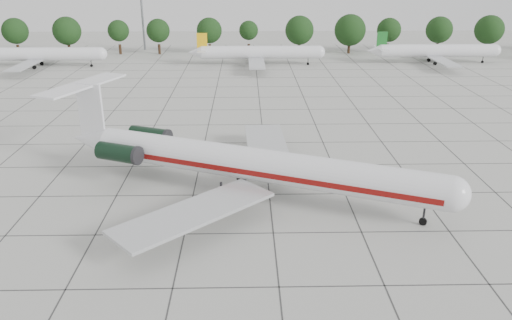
# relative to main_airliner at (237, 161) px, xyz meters

# --- Properties ---
(ground) EXTENTS (260.00, 260.00, 0.00)m
(ground) POSITION_rel_main_airliner_xyz_m (3.33, -0.45, -3.60)
(ground) COLOR #B4B4AD
(ground) RESTS_ON ground
(apron_joints) EXTENTS (170.00, 170.00, 0.02)m
(apron_joints) POSITION_rel_main_airliner_xyz_m (3.33, 14.55, -3.59)
(apron_joints) COLOR #383838
(apron_joints) RESTS_ON ground
(main_airliner) EXTENTS (41.87, 31.56, 10.20)m
(main_airliner) POSITION_rel_main_airliner_xyz_m (0.00, 0.00, 0.00)
(main_airliner) COLOR silver
(main_airliner) RESTS_ON ground
(bg_airliner_b) EXTENTS (28.24, 27.20, 7.40)m
(bg_airliner_b) POSITION_rel_main_airliner_xyz_m (-45.98, 67.80, -0.69)
(bg_airliner_b) COLOR silver
(bg_airliner_b) RESTS_ON ground
(bg_airliner_c) EXTENTS (28.24, 27.20, 7.40)m
(bg_airliner_c) POSITION_rel_main_airliner_xyz_m (4.21, 69.06, -0.69)
(bg_airliner_c) COLOR silver
(bg_airliner_c) RESTS_ON ground
(bg_airliner_d) EXTENTS (28.24, 27.20, 7.40)m
(bg_airliner_d) POSITION_rel_main_airliner_xyz_m (46.22, 70.45, -0.69)
(bg_airliner_d) COLOR silver
(bg_airliner_d) RESTS_ON ground
(tree_line) EXTENTS (249.86, 8.44, 10.22)m
(tree_line) POSITION_rel_main_airliner_xyz_m (-8.35, 84.55, 2.38)
(tree_line) COLOR #332114
(tree_line) RESTS_ON ground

